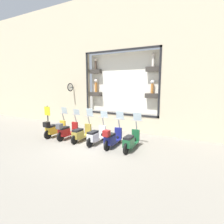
% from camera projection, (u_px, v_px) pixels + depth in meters
% --- Properties ---
extents(ground_plane, '(120.00, 120.00, 0.00)m').
position_uv_depth(ground_plane, '(90.00, 146.00, 8.61)').
color(ground_plane, gray).
extents(building_facade, '(1.22, 36.00, 8.70)m').
position_uv_depth(building_facade, '(121.00, 62.00, 11.09)').
color(building_facade, beige).
rests_on(building_facade, ground_plane).
extents(scooter_green_0, '(1.80, 0.61, 1.63)m').
position_uv_depth(scooter_green_0, '(131.00, 141.00, 8.03)').
color(scooter_green_0, black).
rests_on(scooter_green_0, ground_plane).
extents(scooter_navy_1, '(1.79, 0.60, 1.65)m').
position_uv_depth(scooter_navy_1, '(112.00, 138.00, 8.40)').
color(scooter_navy_1, black).
rests_on(scooter_navy_1, ground_plane).
extents(scooter_white_2, '(1.79, 0.61, 1.58)m').
position_uv_depth(scooter_white_2, '(96.00, 136.00, 8.90)').
color(scooter_white_2, black).
rests_on(scooter_white_2, ground_plane).
extents(scooter_olive_3, '(1.79, 0.60, 1.67)m').
position_uv_depth(scooter_olive_3, '(81.00, 133.00, 9.33)').
color(scooter_olive_3, black).
rests_on(scooter_olive_3, ground_plane).
extents(scooter_red_4, '(1.80, 0.61, 1.57)m').
position_uv_depth(scooter_red_4, '(67.00, 131.00, 9.70)').
color(scooter_red_4, black).
rests_on(scooter_red_4, ground_plane).
extents(scooter_yellow_5, '(1.80, 0.61, 1.63)m').
position_uv_depth(scooter_yellow_5, '(54.00, 129.00, 10.13)').
color(scooter_yellow_5, black).
rests_on(scooter_yellow_5, ground_plane).
extents(shop_sign_post, '(0.36, 0.45, 1.69)m').
position_uv_depth(shop_sign_post, '(48.00, 118.00, 11.03)').
color(shop_sign_post, '#232326').
rests_on(shop_sign_post, ground_plane).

